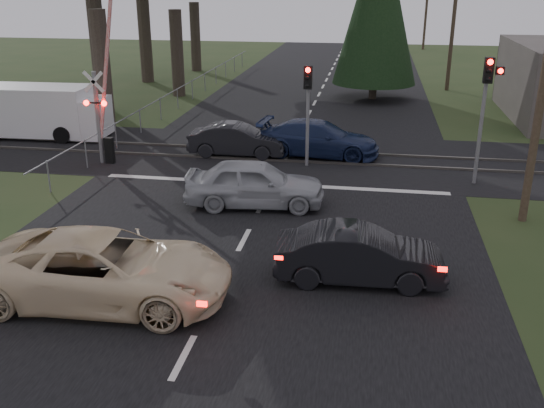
% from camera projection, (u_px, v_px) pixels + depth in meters
% --- Properties ---
extents(ground, '(120.00, 120.00, 0.00)m').
position_uv_depth(ground, '(219.00, 288.00, 15.22)').
color(ground, '#27391A').
rests_on(ground, ground).
extents(road, '(14.00, 100.00, 0.01)m').
position_uv_depth(road, '(280.00, 170.00, 24.44)').
color(road, black).
rests_on(road, ground).
extents(rail_corridor, '(120.00, 8.00, 0.01)m').
position_uv_depth(rail_corridor, '(287.00, 156.00, 26.29)').
color(rail_corridor, black).
rests_on(rail_corridor, ground).
extents(stop_line, '(13.00, 0.35, 0.00)m').
position_uv_depth(stop_line, '(273.00, 184.00, 22.78)').
color(stop_line, silver).
rests_on(stop_line, ground).
extents(rail_near, '(120.00, 0.12, 0.10)m').
position_uv_depth(rail_near, '(284.00, 161.00, 25.54)').
color(rail_near, '#59544C').
rests_on(rail_near, ground).
extents(rail_far, '(120.00, 0.12, 0.10)m').
position_uv_depth(rail_far, '(289.00, 151.00, 27.01)').
color(rail_far, '#59544C').
rests_on(rail_far, ground).
extents(crossing_signal, '(1.62, 0.38, 6.96)m').
position_uv_depth(crossing_signal, '(103.00, 115.00, 24.65)').
color(crossing_signal, slate).
rests_on(crossing_signal, ground).
extents(traffic_signal_right, '(0.68, 0.48, 4.70)m').
position_uv_depth(traffic_signal_right, '(487.00, 97.00, 21.63)').
color(traffic_signal_right, slate).
rests_on(traffic_signal_right, ground).
extents(traffic_signal_center, '(0.32, 0.48, 4.10)m').
position_uv_depth(traffic_signal_center, '(308.00, 99.00, 23.93)').
color(traffic_signal_center, slate).
rests_on(traffic_signal_center, ground).
extents(utility_pole_mid, '(1.80, 0.26, 9.00)m').
position_uv_depth(utility_pole_mid, '(454.00, 18.00, 39.92)').
color(utility_pole_mid, '#4C3D2D').
rests_on(utility_pole_mid, ground).
extents(utility_pole_far, '(1.80, 0.26, 9.00)m').
position_uv_depth(utility_pole_far, '(427.00, 3.00, 62.99)').
color(utility_pole_far, '#4C3D2D').
rests_on(utility_pole_far, ground).
extents(conifer_tree, '(5.20, 5.20, 11.00)m').
position_uv_depth(conifer_tree, '(378.00, 0.00, 36.55)').
color(conifer_tree, '#473D33').
rests_on(conifer_tree, ground).
extents(fence_left, '(0.10, 36.00, 1.20)m').
position_uv_depth(fence_left, '(186.00, 104.00, 37.19)').
color(fence_left, slate).
rests_on(fence_left, ground).
extents(cream_coupe, '(6.13, 3.03, 1.67)m').
position_uv_depth(cream_coupe, '(105.00, 269.00, 14.39)').
color(cream_coupe, beige).
rests_on(cream_coupe, ground).
extents(dark_hatchback, '(4.36, 1.71, 1.41)m').
position_uv_depth(dark_hatchback, '(360.00, 256.00, 15.36)').
color(dark_hatchback, black).
rests_on(dark_hatchback, ground).
extents(silver_car, '(4.85, 2.35, 1.60)m').
position_uv_depth(silver_car, '(255.00, 183.00, 20.41)').
color(silver_car, '#A3A6AB').
rests_on(silver_car, ground).
extents(blue_sedan, '(5.39, 2.63, 1.51)m').
position_uv_depth(blue_sedan, '(319.00, 139.00, 26.20)').
color(blue_sedan, '#172246').
rests_on(blue_sedan, ground).
extents(dark_car_far, '(4.22, 1.57, 1.38)m').
position_uv_depth(dark_car_far, '(237.00, 140.00, 26.22)').
color(dark_car_far, black).
rests_on(dark_car_far, ground).
extents(white_van, '(6.34, 2.61, 2.45)m').
position_uv_depth(white_van, '(44.00, 112.00, 29.12)').
color(white_van, white).
rests_on(white_van, ground).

